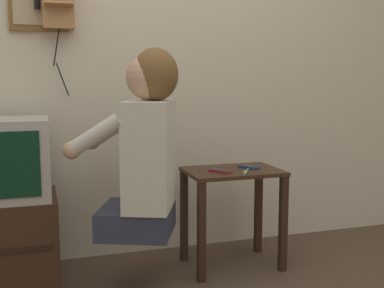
{
  "coord_description": "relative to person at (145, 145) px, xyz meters",
  "views": [
    {
      "loc": [
        -0.56,
        -1.67,
        1.09
      ],
      "look_at": [
        0.23,
        0.79,
        0.74
      ],
      "focal_mm": 45.0,
      "sensor_mm": 36.0,
      "label": 1
    }
  ],
  "objects": [
    {
      "name": "tv_stand",
      "position": [
        -0.72,
        0.27,
        -0.52
      ],
      "size": [
        0.58,
        0.45,
        0.48
      ],
      "color": "#382316",
      "rests_on": "ground_plane"
    },
    {
      "name": "cell_phone_held",
      "position": [
        0.45,
        0.12,
        -0.18
      ],
      "size": [
        0.12,
        0.14,
        0.01
      ],
      "rotation": [
        0.0,
        0.0,
        0.54
      ],
      "color": "maroon",
      "rests_on": "side_table"
    },
    {
      "name": "side_table",
      "position": [
        0.54,
        0.16,
        -0.32
      ],
      "size": [
        0.54,
        0.37,
        0.57
      ],
      "color": "#382316",
      "rests_on": "ground_plane"
    },
    {
      "name": "cell_phone_spare",
      "position": [
        0.65,
        0.18,
        -0.18
      ],
      "size": [
        0.11,
        0.14,
        0.01
      ],
      "rotation": [
        0.0,
        0.0,
        0.44
      ],
      "color": "navy",
      "rests_on": "side_table"
    },
    {
      "name": "wall_back",
      "position": [
        0.05,
        0.58,
        0.52
      ],
      "size": [
        6.8,
        0.05,
        2.55
      ],
      "color": "beige",
      "rests_on": "ground_plane"
    },
    {
      "name": "toothbrush",
      "position": [
        0.58,
        0.05,
        -0.18
      ],
      "size": [
        0.1,
        0.16,
        0.02
      ],
      "rotation": [
        0.0,
        0.0,
        2.62
      ],
      "color": "#4CBF66",
      "rests_on": "side_table"
    },
    {
      "name": "person",
      "position": [
        0.0,
        0.0,
        0.0
      ],
      "size": [
        0.61,
        0.55,
        0.94
      ],
      "rotation": [
        0.0,
        0.0,
        1.17
      ],
      "color": "#2D3347",
      "rests_on": "ground_plane"
    }
  ]
}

